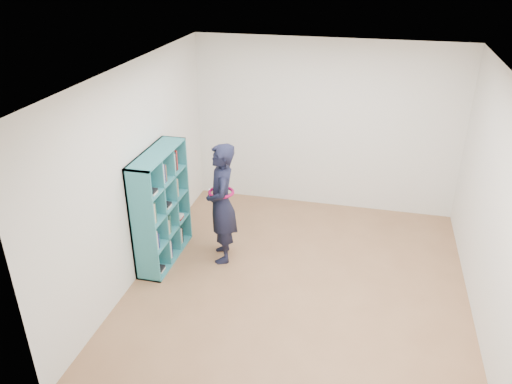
# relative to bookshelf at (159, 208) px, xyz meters

# --- Properties ---
(floor) EXTENTS (4.50, 4.50, 0.00)m
(floor) POSITION_rel_bookshelf_xyz_m (1.85, -0.21, -0.73)
(floor) COLOR brown
(floor) RESTS_ON ground
(ceiling) EXTENTS (4.50, 4.50, 0.00)m
(ceiling) POSITION_rel_bookshelf_xyz_m (1.85, -0.21, 1.87)
(ceiling) COLOR white
(ceiling) RESTS_ON wall_back
(wall_left) EXTENTS (0.02, 4.50, 2.60)m
(wall_left) POSITION_rel_bookshelf_xyz_m (-0.15, -0.21, 0.57)
(wall_left) COLOR white
(wall_left) RESTS_ON floor
(wall_right) EXTENTS (0.02, 4.50, 2.60)m
(wall_right) POSITION_rel_bookshelf_xyz_m (3.85, -0.21, 0.57)
(wall_right) COLOR white
(wall_right) RESTS_ON floor
(wall_back) EXTENTS (4.00, 0.02, 2.60)m
(wall_back) POSITION_rel_bookshelf_xyz_m (1.85, 2.04, 0.57)
(wall_back) COLOR white
(wall_back) RESTS_ON floor
(wall_front) EXTENTS (4.00, 0.02, 2.60)m
(wall_front) POSITION_rel_bookshelf_xyz_m (1.85, -2.46, 0.57)
(wall_front) COLOR white
(wall_front) RESTS_ON floor
(bookshelf) EXTENTS (0.33, 1.13, 1.50)m
(bookshelf) POSITION_rel_bookshelf_xyz_m (0.00, 0.00, 0.00)
(bookshelf) COLOR teal
(bookshelf) RESTS_ON floor
(person) EXTENTS (0.55, 0.68, 1.60)m
(person) POSITION_rel_bookshelf_xyz_m (0.78, 0.18, 0.07)
(person) COLOR black
(person) RESTS_ON floor
(smartphone) EXTENTS (0.06, 0.10, 0.15)m
(smartphone) POSITION_rel_bookshelf_xyz_m (0.61, 0.21, 0.18)
(smartphone) COLOR silver
(smartphone) RESTS_ON person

